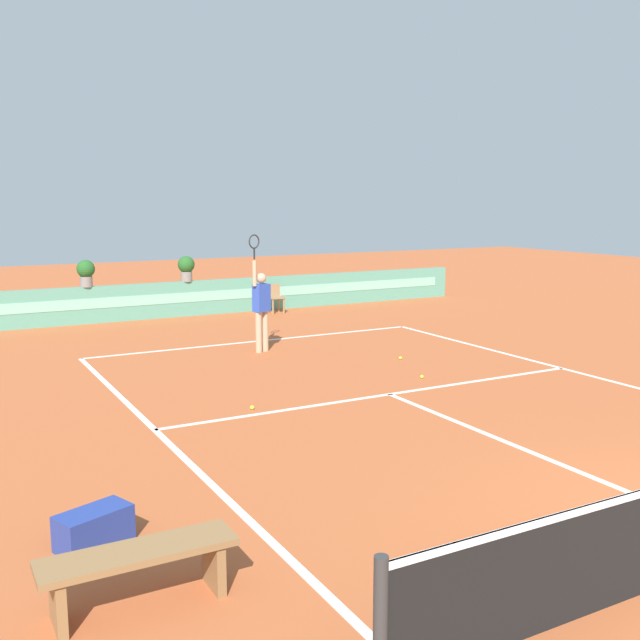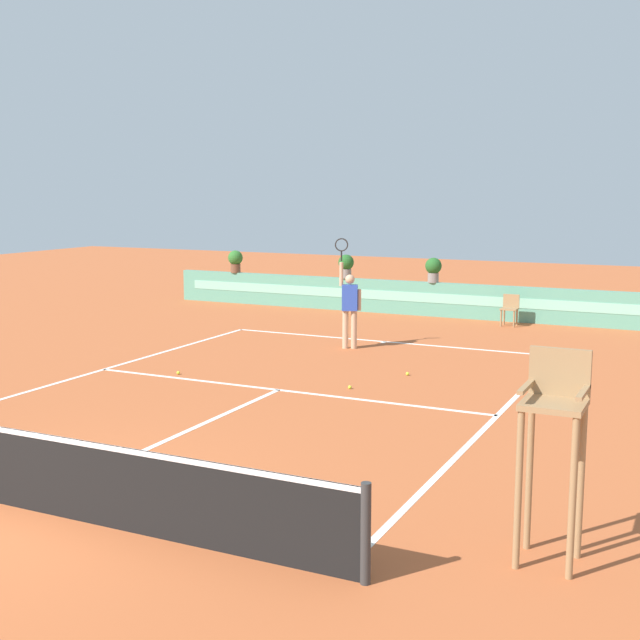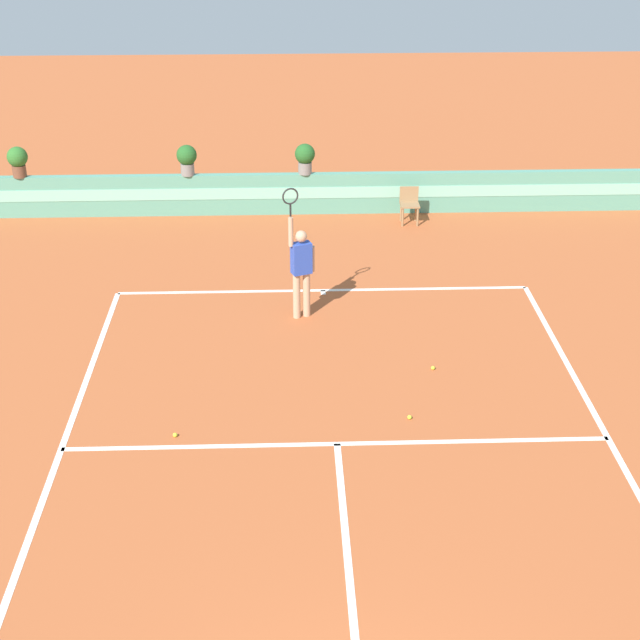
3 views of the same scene
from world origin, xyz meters
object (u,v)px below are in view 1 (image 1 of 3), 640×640
object	(u,v)px
ball_kid_chair	(275,297)
tennis_ball_by_sideline	(252,408)
tennis_player	(261,305)
potted_plant_left	(86,272)
gear_bag	(94,528)
tennis_ball_near_baseline	(422,377)
bench_courtside	(139,564)
potted_plant_centre	(186,267)
tennis_ball_mid_court	(400,358)

from	to	relation	value
ball_kid_chair	tennis_ball_by_sideline	distance (m)	10.11
ball_kid_chair	tennis_ball_by_sideline	bearing A→B (deg)	-117.28
tennis_player	potted_plant_left	size ratio (longest dim) A/B	3.57
gear_bag	tennis_ball_near_baseline	bearing A→B (deg)	29.90
bench_courtside	potted_plant_centre	world-z (taller)	potted_plant_centre
tennis_ball_near_baseline	tennis_ball_by_sideline	world-z (taller)	same
ball_kid_chair	bench_courtside	xyz separation A→B (m)	(-7.73, -13.82, -0.10)
gear_bag	tennis_ball_by_sideline	world-z (taller)	gear_bag
tennis_player	tennis_ball_mid_court	size ratio (longest dim) A/B	38.01
potted_plant_left	tennis_player	bearing A→B (deg)	-65.38
gear_bag	potted_plant_left	size ratio (longest dim) A/B	0.97
gear_bag	tennis_ball_mid_court	size ratio (longest dim) A/B	10.29
ball_kid_chair	gear_bag	xyz separation A→B (m)	(-7.83, -12.53, -0.30)
tennis_ball_mid_court	tennis_ball_by_sideline	bearing A→B (deg)	-155.51
tennis_ball_near_baseline	tennis_ball_by_sideline	xyz separation A→B (m)	(-3.62, -0.37, 0.00)
ball_kid_chair	bench_courtside	world-z (taller)	ball_kid_chair
gear_bag	potted_plant_left	distance (m)	13.56
tennis_ball_near_baseline	potted_plant_centre	bearing A→B (deg)	98.68
tennis_ball_by_sideline	gear_bag	bearing A→B (deg)	-132.02
tennis_ball_near_baseline	tennis_ball_mid_court	world-z (taller)	same
gear_bag	tennis_ball_by_sideline	size ratio (longest dim) A/B	10.29
potted_plant_centre	potted_plant_left	world-z (taller)	same
bench_courtside	gear_bag	xyz separation A→B (m)	(-0.10, 1.29, -0.20)
gear_bag	potted_plant_centre	bearing A→B (deg)	67.89
ball_kid_chair	gear_bag	world-z (taller)	ball_kid_chair
bench_courtside	tennis_ball_by_sideline	distance (m)	5.76
ball_kid_chair	bench_courtside	bearing A→B (deg)	-119.21
gear_bag	tennis_ball_near_baseline	world-z (taller)	gear_bag
bench_courtside	tennis_ball_by_sideline	world-z (taller)	bench_courtside
tennis_player	tennis_ball_near_baseline	world-z (taller)	tennis_player
ball_kid_chair	potted_plant_centre	world-z (taller)	potted_plant_centre
ball_kid_chair	potted_plant_left	distance (m)	5.36
ball_kid_chair	tennis_ball_near_baseline	size ratio (longest dim) A/B	12.50
gear_bag	ball_kid_chair	bearing A→B (deg)	58.00
bench_courtside	potted_plant_left	world-z (taller)	potted_plant_left
bench_courtside	potted_plant_left	distance (m)	14.80
tennis_ball_by_sideline	potted_plant_left	size ratio (longest dim) A/B	0.09
tennis_ball_near_baseline	potted_plant_centre	world-z (taller)	potted_plant_centre
tennis_player	tennis_ball_mid_court	distance (m)	3.24
bench_courtside	ball_kid_chair	bearing A→B (deg)	60.79
potted_plant_left	tennis_ball_by_sideline	bearing A→B (deg)	-86.47
tennis_ball_by_sideline	potted_plant_centre	size ratio (longest dim) A/B	0.09
bench_courtside	tennis_ball_mid_court	distance (m)	9.95
gear_bag	potted_plant_centre	size ratio (longest dim) A/B	0.97
tennis_ball_mid_court	potted_plant_left	distance (m)	9.26
tennis_ball_mid_court	potted_plant_centre	xyz separation A→B (m)	(-2.01, 7.79, 1.38)
potted_plant_left	tennis_ball_mid_court	bearing A→B (deg)	-58.35
tennis_ball_by_sideline	potted_plant_left	xyz separation A→B (m)	(-0.60, 9.71, 1.38)
tennis_ball_near_baseline	potted_plant_left	world-z (taller)	potted_plant_left
ball_kid_chair	potted_plant_left	xyz separation A→B (m)	(-5.23, 0.73, 0.93)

